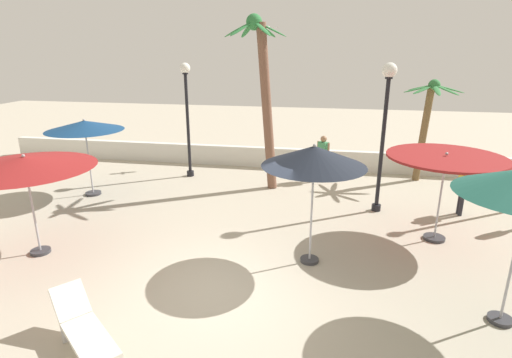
# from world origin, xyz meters

# --- Properties ---
(ground_plane) EXTENTS (56.00, 56.00, 0.00)m
(ground_plane) POSITION_xyz_m (0.00, 0.00, 0.00)
(ground_plane) COLOR #B2A893
(boundary_wall) EXTENTS (25.20, 0.30, 0.84)m
(boundary_wall) POSITION_xyz_m (0.00, 9.34, 0.42)
(boundary_wall) COLOR silver
(boundary_wall) RESTS_ON ground_plane
(patio_umbrella_0) EXTENTS (2.53, 2.53, 2.65)m
(patio_umbrella_0) POSITION_xyz_m (-6.07, 4.77, 2.40)
(patio_umbrella_0) COLOR #333338
(patio_umbrella_0) RESTS_ON ground_plane
(patio_umbrella_1) EXTENTS (2.89, 2.89, 2.39)m
(patio_umbrella_1) POSITION_xyz_m (4.85, 3.25, 2.15)
(patio_umbrella_1) COLOR #333338
(patio_umbrella_1) RESTS_ON ground_plane
(patio_umbrella_2) EXTENTS (3.19, 3.19, 2.54)m
(patio_umbrella_2) POSITION_xyz_m (-4.98, 0.66, 2.32)
(patio_umbrella_2) COLOR #333338
(patio_umbrella_2) RESTS_ON ground_plane
(patio_umbrella_5) EXTENTS (2.34, 2.34, 2.88)m
(patio_umbrella_5) POSITION_xyz_m (1.64, 1.45, 2.59)
(patio_umbrella_5) COLOR #333338
(patio_umbrella_5) RESTS_ON ground_plane
(palm_tree_0) EXTENTS (2.17, 1.91, 5.95)m
(palm_tree_0) POSITION_xyz_m (-0.36, 6.64, 3.59)
(palm_tree_0) COLOR brown
(palm_tree_0) RESTS_ON ground_plane
(palm_tree_1) EXTENTS (2.15, 2.15, 3.82)m
(palm_tree_1) POSITION_xyz_m (5.46, 8.56, 2.53)
(palm_tree_1) COLOR brown
(palm_tree_1) RESTS_ON ground_plane
(lamp_post_0) EXTENTS (0.39, 0.39, 4.37)m
(lamp_post_0) POSITION_xyz_m (-3.45, 7.46, 2.76)
(lamp_post_0) COLOR black
(lamp_post_0) RESTS_ON ground_plane
(lamp_post_2) EXTENTS (0.43, 0.43, 4.49)m
(lamp_post_2) POSITION_xyz_m (3.51, 5.05, 3.00)
(lamp_post_2) COLOR black
(lamp_post_2) RESTS_ON ground_plane
(lounge_chair_0) EXTENTS (1.81, 1.62, 0.84)m
(lounge_chair_0) POSITION_xyz_m (-1.90, -2.21, 0.39)
(lounge_chair_0) COLOR #B7B7BC
(lounge_chair_0) RESTS_ON ground_plane
(guest_1) EXTENTS (0.26, 0.56, 1.60)m
(guest_1) POSITION_xyz_m (5.98, 5.18, 0.96)
(guest_1) COLOR #26262D
(guest_1) RESTS_ON ground_plane
(guest_2) EXTENTS (0.47, 0.40, 1.75)m
(guest_2) POSITION_xyz_m (1.73, 7.85, 1.07)
(guest_2) COLOR #D8333F
(guest_2) RESTS_ON ground_plane
(seagull_0) EXTENTS (0.95, 0.65, 0.14)m
(seagull_0) POSITION_xyz_m (-0.91, 10.71, 5.70)
(seagull_0) COLOR white
(planter) EXTENTS (0.70, 0.70, 0.85)m
(planter) POSITION_xyz_m (7.58, 7.16, 0.38)
(planter) COLOR brown
(planter) RESTS_ON ground_plane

